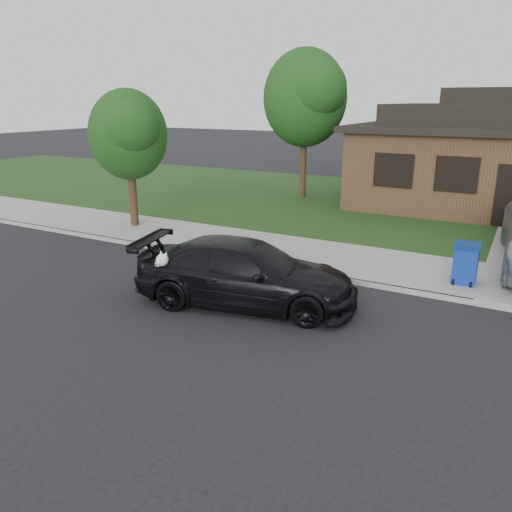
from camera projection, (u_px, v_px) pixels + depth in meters
The scene contains 8 objects.
ground at pixel (247, 330), 9.80m from camera, with size 120.00×120.00×0.00m, color black.
sidewalk at pixel (335, 259), 13.97m from camera, with size 60.00×3.00×0.12m, color gray.
curb at pixel (315, 275), 12.71m from camera, with size 60.00×0.12×0.12m, color gray.
lawn at pixel (402, 207), 20.67m from camera, with size 60.00×13.00×0.13m, color #193814.
sedan at pixel (245, 273), 10.89m from camera, with size 5.18×2.96×1.41m.
recycling_bin at pixel (466, 263), 11.86m from camera, with size 0.60×0.64×0.98m.
tree_0 at pixel (308, 96), 21.23m from camera, with size 3.78×3.60×6.34m.
tree_2 at pixel (129, 133), 16.48m from camera, with size 2.73×2.60×4.59m.
Camera 1 is at (4.43, -7.74, 4.32)m, focal length 35.00 mm.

